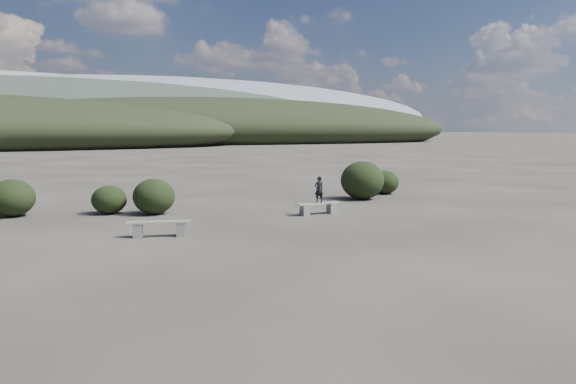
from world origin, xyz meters
TOP-DOWN VIEW (x-y plane):
  - ground at (0.00, 0.00)m, footprint 1200.00×1200.00m
  - bench_left at (-3.91, 3.97)m, footprint 1.73×0.81m
  - bench_right at (1.95, 5.68)m, footprint 1.65×0.42m
  - seated_person at (1.98, 5.68)m, footprint 0.34×0.23m
  - shrub_a at (-4.52, 8.96)m, footprint 1.20×1.20m
  - shrub_b at (-3.13, 8.19)m, footprint 1.44×1.44m
  - shrub_d at (5.69, 8.66)m, footprint 1.83×1.83m
  - shrub_e at (7.71, 9.88)m, footprint 1.28×1.28m
  - shrub_f at (-7.55, 9.71)m, footprint 1.49×1.49m
  - mountain_ridges at (-7.48, 339.06)m, footprint 500.00×400.00m

SIDE VIEW (x-z plane):
  - ground at x=0.00m, z-range 0.00..0.00m
  - bench_right at x=1.95m, z-range 0.04..0.45m
  - bench_left at x=-3.91m, z-range 0.05..0.47m
  - shrub_a at x=-4.52m, z-range 0.00..0.98m
  - shrub_e at x=7.71m, z-range 0.00..1.07m
  - shrub_b at x=-3.13m, z-range 0.00..1.23m
  - shrub_f at x=-7.55m, z-range 0.00..1.26m
  - shrub_d at x=5.69m, z-range 0.00..1.60m
  - seated_person at x=1.98m, z-range 0.41..1.31m
  - mountain_ridges at x=-7.48m, z-range -17.16..38.84m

